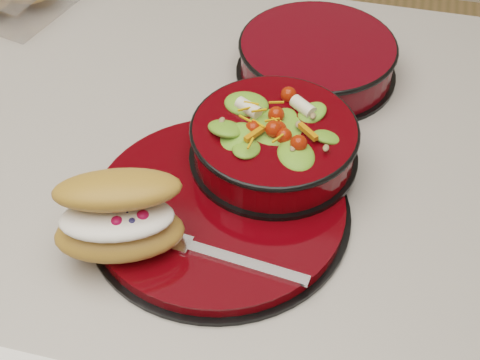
% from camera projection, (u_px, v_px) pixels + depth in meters
% --- Properties ---
extents(island_counter, '(1.24, 0.74, 0.90)m').
position_uv_depth(island_counter, '(177.00, 311.00, 1.20)').
color(island_counter, silver).
rests_on(island_counter, ground).
extents(dinner_plate, '(0.30, 0.30, 0.02)m').
position_uv_depth(dinner_plate, '(220.00, 208.00, 0.77)').
color(dinner_plate, black).
rests_on(dinner_plate, island_counter).
extents(salad_bowl, '(0.20, 0.20, 0.09)m').
position_uv_depth(salad_bowl, '(274.00, 137.00, 0.79)').
color(salad_bowl, black).
rests_on(salad_bowl, dinner_plate).
extents(croissant, '(0.15, 0.13, 0.08)m').
position_uv_depth(croissant, '(119.00, 216.00, 0.69)').
color(croissant, '#BC7839').
rests_on(croissant, dinner_plate).
extents(fork, '(0.18, 0.04, 0.00)m').
position_uv_depth(fork, '(223.00, 256.00, 0.70)').
color(fork, silver).
rests_on(fork, dinner_plate).
extents(extra_bowl, '(0.23, 0.23, 0.05)m').
position_uv_depth(extra_bowl, '(317.00, 57.00, 0.94)').
color(extra_bowl, black).
rests_on(extra_bowl, island_counter).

